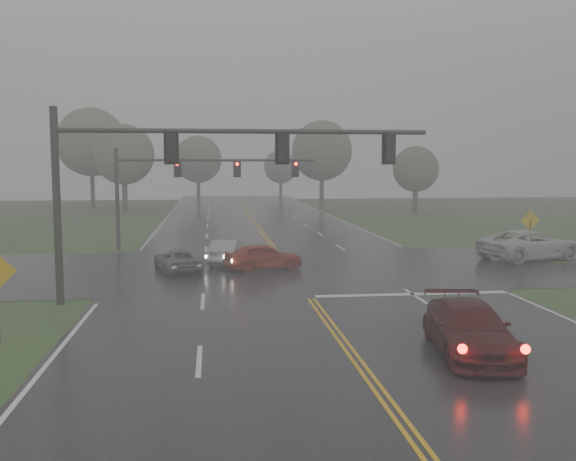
{
  "coord_description": "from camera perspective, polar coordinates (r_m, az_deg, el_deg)",
  "views": [
    {
      "loc": [
        -4.08,
        -12.08,
        5.66
      ],
      "look_at": [
        -0.74,
        16.0,
        2.7
      ],
      "focal_mm": 40.0,
      "sensor_mm": 36.0,
      "label": 1
    }
  ],
  "objects": [
    {
      "name": "ground",
      "position": [
        13.95,
        11.41,
        -18.08
      ],
      "size": [
        180.0,
        180.0,
        0.0
      ],
      "primitive_type": "plane",
      "color": "#2A471E",
      "rests_on": "ground"
    },
    {
      "name": "tree_n_mid",
      "position": [
        88.82,
        -8.0,
        6.29
      ],
      "size": [
        6.44,
        6.44,
        9.46
      ],
      "color": "#382D24",
      "rests_on": "ground"
    },
    {
      "name": "sedan_red",
      "position": [
        34.32,
        -2.21,
        -3.52
      ],
      "size": [
        4.44,
        2.67,
        1.42
      ],
      "primitive_type": "imported",
      "rotation": [
        0.0,
        0.0,
        1.83
      ],
      "color": "maroon",
      "rests_on": "ground"
    },
    {
      "name": "tree_nw_b",
      "position": [
        84.7,
        -17.1,
        7.52
      ],
      "size": [
        8.61,
        8.61,
        12.65
      ],
      "color": "#382D24",
      "rests_on": "ground"
    },
    {
      "name": "tree_ne_a",
      "position": [
        80.34,
        3.03,
        7.09
      ],
      "size": [
        7.48,
        7.48,
        10.99
      ],
      "color": "#382D24",
      "rests_on": "ground"
    },
    {
      "name": "pickup_white",
      "position": [
        40.53,
        20.64,
        -2.44
      ],
      "size": [
        6.87,
        4.72,
        1.74
      ],
      "primitive_type": "imported",
      "rotation": [
        0.0,
        0.0,
        1.89
      ],
      "color": "silver",
      "rests_on": "ground"
    },
    {
      "name": "signal_gantry_near",
      "position": [
        26.36,
        -9.85,
        5.7
      ],
      "size": [
        15.21,
        0.35,
        7.89
      ],
      "color": "black",
      "rests_on": "ground"
    },
    {
      "name": "sedan_silver",
      "position": [
        36.47,
        -5.41,
        -2.98
      ],
      "size": [
        2.34,
        4.41,
        1.38
      ],
      "primitive_type": "imported",
      "rotation": [
        0.0,
        0.0,
        2.92
      ],
      "color": "#919398",
      "rests_on": "ground"
    },
    {
      "name": "cross_street",
      "position": [
        34.79,
        0.04,
        -3.39
      ],
      "size": [
        120.0,
        14.0,
        0.02
      ],
      "primitive_type": "cube",
      "color": "black",
      "rests_on": "ground"
    },
    {
      "name": "stop_bar",
      "position": [
        28.4,
        10.99,
        -5.63
      ],
      "size": [
        8.5,
        0.5,
        0.01
      ],
      "primitive_type": "cube",
      "color": "silver",
      "rests_on": "ground"
    },
    {
      "name": "tree_n_far",
      "position": [
        102.16,
        -0.65,
        5.68
      ],
      "size": [
        5.32,
        5.32,
        7.81
      ],
      "color": "#382D24",
      "rests_on": "ground"
    },
    {
      "name": "sedan_maroon",
      "position": [
        20.2,
        15.76,
        -10.52
      ],
      "size": [
        2.81,
        5.41,
        1.5
      ],
      "primitive_type": "imported",
      "rotation": [
        0.0,
        0.0,
        -0.14
      ],
      "color": "#3E0B0D",
      "rests_on": "ground"
    },
    {
      "name": "main_road",
      "position": [
        32.83,
        0.45,
        -3.95
      ],
      "size": [
        18.0,
        160.0,
        0.02
      ],
      "primitive_type": "cube",
      "color": "black",
      "rests_on": "ground"
    },
    {
      "name": "car_grey",
      "position": [
        34.43,
        -9.76,
        -3.57
      ],
      "size": [
        2.99,
        4.56,
        1.17
      ],
      "primitive_type": "imported",
      "rotation": [
        0.0,
        0.0,
        3.41
      ],
      "color": "#595B60",
      "rests_on": "ground"
    },
    {
      "name": "tree_e_near",
      "position": [
        74.46,
        11.29,
        5.37
      ],
      "size": [
        5.21,
        5.21,
        7.65
      ],
      "color": "#382D24",
      "rests_on": "ground"
    },
    {
      "name": "signal_gantry_far",
      "position": [
        42.8,
        -9.47,
        4.64
      ],
      "size": [
        13.16,
        0.34,
        6.66
      ],
      "color": "black",
      "rests_on": "ground"
    },
    {
      "name": "sign_diamond_east",
      "position": [
        40.79,
        20.71,
        0.36
      ],
      "size": [
        1.2,
        0.11,
        2.87
      ],
      "rotation": [
        0.0,
        0.0,
        -0.03
      ],
      "color": "black",
      "rests_on": "ground"
    },
    {
      "name": "tree_nw_a",
      "position": [
        75.95,
        -14.39,
        6.56
      ],
      "size": [
        6.91,
        6.91,
        10.15
      ],
      "color": "#382D24",
      "rests_on": "ground"
    }
  ]
}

